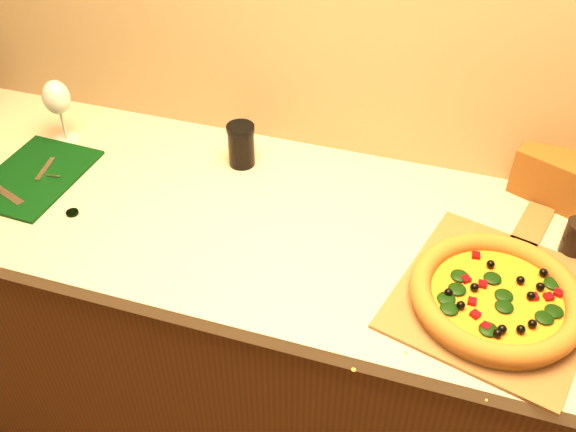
# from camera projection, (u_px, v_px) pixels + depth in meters

# --- Properties ---
(cabinet) EXTENTS (2.80, 0.65, 0.86)m
(cabinet) POSITION_uv_depth(u_px,v_px,m) (326.00, 355.00, 1.80)
(cabinet) COLOR #46280F
(cabinet) RESTS_ON ground
(countertop) EXTENTS (2.84, 0.68, 0.04)m
(countertop) POSITION_uv_depth(u_px,v_px,m) (334.00, 237.00, 1.51)
(countertop) COLOR #BFB295
(countertop) RESTS_ON cabinet
(pizza_peel) EXTENTS (0.47, 0.60, 0.01)m
(pizza_peel) POSITION_uv_depth(u_px,v_px,m) (497.00, 293.00, 1.34)
(pizza_peel) COLOR brown
(pizza_peel) RESTS_ON countertop
(pizza) EXTENTS (0.35, 0.35, 0.05)m
(pizza) POSITION_uv_depth(u_px,v_px,m) (496.00, 296.00, 1.30)
(pizza) COLOR #BE812F
(pizza) RESTS_ON pizza_peel
(cutting_board) EXTENTS (0.25, 0.32, 0.02)m
(cutting_board) POSITION_uv_depth(u_px,v_px,m) (33.00, 177.00, 1.64)
(cutting_board) COLOR black
(cutting_board) RESTS_ON countertop
(bottle_cap) EXTENTS (0.04, 0.04, 0.01)m
(bottle_cap) POSITION_uv_depth(u_px,v_px,m) (72.00, 213.00, 1.54)
(bottle_cap) COLOR black
(bottle_cap) RESTS_ON countertop
(wine_glass) EXTENTS (0.07, 0.07, 0.18)m
(wine_glass) POSITION_uv_depth(u_px,v_px,m) (57.00, 99.00, 1.70)
(wine_glass) COLOR silver
(wine_glass) RESTS_ON countertop
(dark_jar) EXTENTS (0.07, 0.07, 0.12)m
(dark_jar) POSITION_uv_depth(u_px,v_px,m) (241.00, 145.00, 1.66)
(dark_jar) COLOR black
(dark_jar) RESTS_ON countertop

